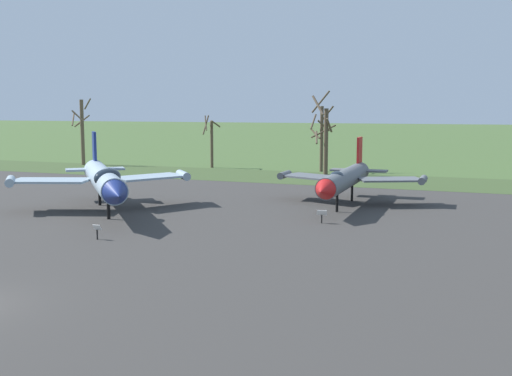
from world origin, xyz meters
The scene contains 10 objects.
asphalt_apron centered at (0.00, 14.90, 0.03)m, with size 86.98×49.68×0.05m, color #383533.
grass_verge_strip centered at (0.00, 45.74, 0.03)m, with size 146.98×12.00×0.06m, color #3A4D27.
jet_fighter_front_right centered at (-7.29, 19.55, 2.39)m, with size 13.56×14.30×5.44m.
info_placard_front_right centered at (-2.35, 11.83, 0.54)m, with size 0.47×0.22×0.89m.
jet_fighter_rear_center centered at (7.69, 28.40, 2.12)m, with size 11.47×14.85×4.93m.
info_placard_rear_center centered at (7.92, 21.11, 0.58)m, with size 0.67×0.36×0.90m.
bare_tree_far_left centered at (-31.90, 49.94, 4.55)m, with size 2.85×3.07×8.62m.
bare_tree_left_of_center centered at (-14.93, 52.95, 3.41)m, with size 2.12×1.93×6.48m.
bare_tree_center centered at (-0.99, 53.28, 4.53)m, with size 2.74×2.82×9.39m.
bare_tree_right_of_center centered at (0.41, 49.71, 4.12)m, with size 2.62×3.62×8.72m.
Camera 1 is at (18.01, -16.15, 7.20)m, focal length 43.27 mm.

